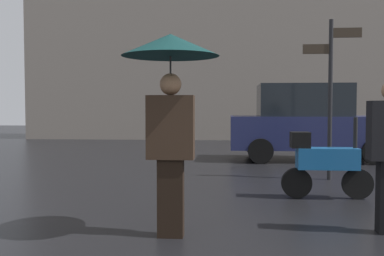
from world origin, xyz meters
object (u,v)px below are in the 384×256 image
(parked_scooter, at_px, (324,162))
(street_signpost, at_px, (331,83))
(parked_car_left, at_px, (308,122))
(pedestrian_with_umbrella, at_px, (170,79))

(parked_scooter, relative_size, street_signpost, 0.45)
(parked_car_left, relative_size, street_signpost, 1.37)
(parked_scooter, height_order, parked_car_left, parked_car_left)
(parked_scooter, distance_m, street_signpost, 2.24)
(parked_car_left, distance_m, street_signpost, 3.27)
(parked_car_left, bearing_deg, pedestrian_with_umbrella, -115.46)
(parked_car_left, bearing_deg, parked_scooter, -101.91)
(pedestrian_with_umbrella, distance_m, parked_scooter, 3.17)
(parked_scooter, bearing_deg, pedestrian_with_umbrella, -137.05)
(parked_scooter, distance_m, parked_car_left, 4.98)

